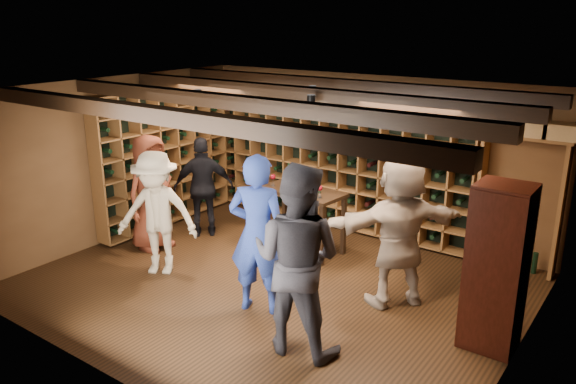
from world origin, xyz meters
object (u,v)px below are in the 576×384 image
Objects in this scene: man_blue_shirt at (258,234)px; guest_red_floral at (151,192)px; man_grey_suit at (297,259)px; display_cabinet at (496,271)px; guest_beige at (399,230)px; guest_woman_black at (204,187)px; guest_khaki at (157,213)px; tasting_table at (302,197)px.

man_blue_shirt is 2.51m from guest_red_floral.
man_grey_suit reaches higher than man_blue_shirt.
display_cabinet is 1.24m from guest_beige.
guest_woman_black is at bearing -52.78° from man_blue_shirt.
man_blue_shirt is 1.74m from guest_khaki.
display_cabinet is 1.04× the size of guest_khaki.
guest_woman_black is 1.43m from guest_khaki.
guest_khaki is at bearing -127.38° from guest_red_floral.
guest_red_floral is 0.92× the size of guest_beige.
guest_red_floral is at bearing -177.03° from display_cabinet.
guest_woman_black is at bearing 173.07° from display_cabinet.
guest_beige reaches higher than guest_red_floral.
man_grey_suit is 1.19× the size of guest_khaki.
man_grey_suit reaches higher than display_cabinet.
man_blue_shirt is 0.93m from man_grey_suit.
man_blue_shirt is 1.20× the size of guest_woman_black.
guest_woman_black is (-2.18, 1.38, -0.16)m from man_blue_shirt.
guest_red_floral is 1.10× the size of guest_woman_black.
man_blue_shirt is 1.48× the size of tasting_table.
man_grey_suit is 3.51m from guest_woman_black.
man_blue_shirt is at bearing -66.38° from tasting_table.
guest_woman_black is (-4.64, 0.56, -0.06)m from display_cabinet.
man_grey_suit reaches higher than guest_woman_black.
guest_khaki is (-1.73, 0.03, -0.11)m from man_blue_shirt.
man_grey_suit reaches higher than guest_red_floral.
guest_beige is at bearing -8.81° from guest_khaki.
man_blue_shirt is 1.01× the size of guest_beige.
guest_khaki is (-2.56, 0.44, -0.16)m from man_grey_suit.
display_cabinet is at bearing -87.71° from guest_red_floral.
display_cabinet reaches higher than guest_woman_black.
man_blue_shirt is 1.88m from tasting_table.
guest_beige is 1.47× the size of tasting_table.
guest_woman_black is at bearing 79.73° from guest_khaki.
man_blue_shirt is at bearing -8.16° from guest_beige.
guest_red_floral is (-3.28, 0.97, -0.14)m from man_grey_suit.
man_grey_suit reaches higher than tasting_table.
guest_khaki reaches higher than guest_woman_black.
guest_khaki is 0.89× the size of guest_beige.
guest_khaki is (-4.19, -0.79, -0.01)m from display_cabinet.
guest_beige is (3.70, 0.53, 0.08)m from guest_red_floral.
guest_woman_black is 1.64m from tasting_table.
man_blue_shirt is at bearing -29.32° from guest_khaki.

